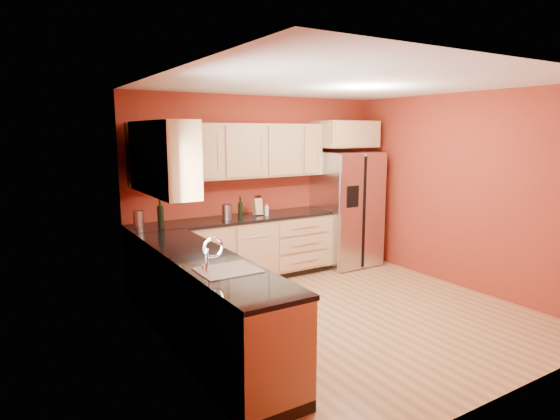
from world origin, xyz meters
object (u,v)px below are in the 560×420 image
(canister_left, at_px, (138,219))
(wine_bottle_a, at_px, (240,207))
(refrigerator, at_px, (346,209))
(soap_dispenser, at_px, (267,210))
(knife_block, at_px, (257,207))

(canister_left, distance_m, wine_bottle_a, 1.36)
(canister_left, height_order, wine_bottle_a, wine_bottle_a)
(canister_left, relative_size, wine_bottle_a, 0.69)
(refrigerator, xyz_separation_m, wine_bottle_a, (-1.85, 0.01, 0.18))
(refrigerator, height_order, canister_left, refrigerator)
(wine_bottle_a, xyz_separation_m, soap_dispenser, (0.40, -0.02, -0.07))
(canister_left, relative_size, knife_block, 0.88)
(wine_bottle_a, bearing_deg, canister_left, 175.62)
(refrigerator, xyz_separation_m, soap_dispenser, (-1.44, -0.00, 0.11))
(wine_bottle_a, distance_m, knife_block, 0.33)
(canister_left, relative_size, soap_dispenser, 1.25)
(wine_bottle_a, distance_m, soap_dispenser, 0.41)
(refrigerator, xyz_separation_m, knife_block, (-1.53, 0.11, 0.15))
(canister_left, bearing_deg, knife_block, -0.24)
(knife_block, distance_m, soap_dispenser, 0.15)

